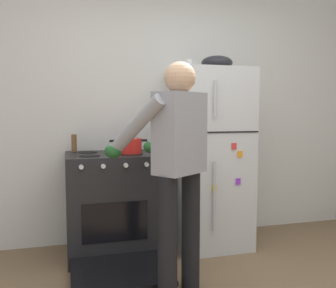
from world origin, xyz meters
name	(u,v)px	position (x,y,z in m)	size (l,w,h in m)	color
kitchen_wall_back	(158,104)	(0.00, 1.95, 1.35)	(6.00, 0.10, 2.70)	silver
refrigerator	(208,158)	(0.40, 1.57, 0.83)	(0.68, 0.72, 1.67)	silver
stove_range	(111,205)	(-0.53, 1.55, 0.44)	(0.76, 1.22, 0.91)	black
person_cook	(175,158)	(-0.19, 0.69, 0.96)	(0.69, 0.75, 1.60)	black
red_pot	(129,146)	(-0.37, 1.52, 0.98)	(0.33, 0.23, 0.13)	red
coffee_mug	(189,65)	(0.22, 1.62, 1.71)	(0.11, 0.08, 0.10)	silver
pepper_mill	(74,143)	(-0.83, 1.77, 0.99)	(0.05, 0.05, 0.16)	brown
mixing_bowl	(217,63)	(0.48, 1.57, 1.73)	(0.29, 0.29, 0.13)	black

